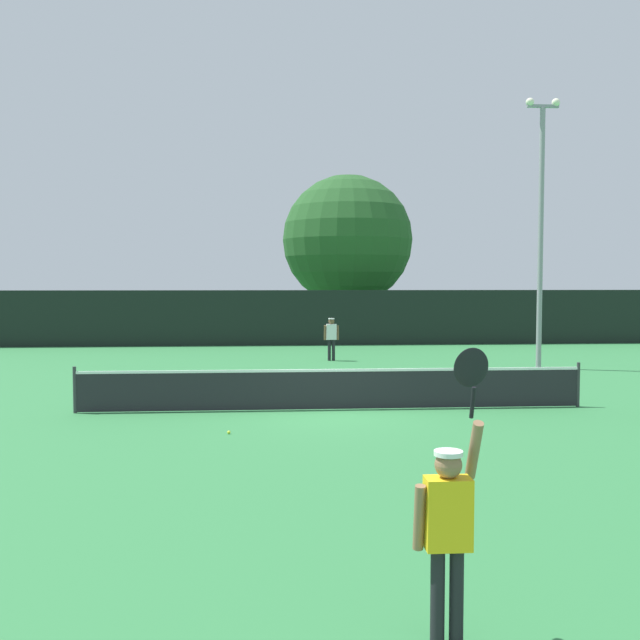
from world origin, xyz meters
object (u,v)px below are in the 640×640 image
player_serving (449,516)px  tennis_ball (229,432)px  parked_car_mid (467,318)px  player_receiving (331,335)px  large_tree (347,240)px  parked_car_near (332,322)px  light_pole (541,218)px

player_serving → tennis_ball: (-2.30, 8.19, -1.04)m
player_serving → parked_car_mid: size_ratio=0.57×
player_receiving → large_tree: (1.90, 11.80, 4.26)m
tennis_ball → parked_car_near: bearing=80.2°
player_receiving → parked_car_near: parked_car_near is taller
light_pole → large_tree: light_pole is taller
light_pole → parked_car_near: size_ratio=2.10×
tennis_ball → light_pole: bearing=44.0°
parked_car_near → parked_car_mid: same height
player_serving → parked_car_mid: (10.43, 36.15, -0.30)m
large_tree → parked_car_near: 4.55m
tennis_ball → large_tree: size_ratio=0.01×
parked_car_mid → parked_car_near: bearing=-152.9°
player_serving → player_receiving: size_ratio=1.53×
light_pole → player_serving: bearing=-113.4°
player_serving → player_receiving: 20.81m
player_receiving → tennis_ball: bearing=76.1°
player_receiving → large_tree: large_tree is taller
parked_car_near → parked_car_mid: (8.53, 3.67, 0.00)m
tennis_ball → light_pole: light_pole is taller
light_pole → parked_car_near: bearing=111.9°
light_pole → large_tree: 15.53m
light_pole → parked_car_mid: 18.96m
player_serving → light_pole: bearing=66.6°
player_receiving → large_tree: bearing=-99.2°
parked_car_mid → player_serving: bearing=-102.3°
tennis_ball → light_pole: (10.07, 9.72, 5.15)m
player_serving → player_receiving: bearing=87.7°
light_pole → parked_car_mid: bearing=81.7°
parked_car_near → parked_car_mid: 9.29m
player_serving → parked_car_near: bearing=86.7°
player_receiving → light_pole: (6.94, -2.89, 4.20)m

